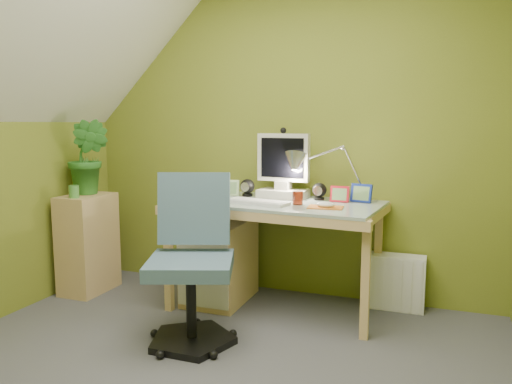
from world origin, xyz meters
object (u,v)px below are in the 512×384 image
(side_ledge, at_px, (88,243))
(task_chair, at_px, (190,262))
(desk, at_px, (275,255))
(desk_lamp, at_px, (346,161))
(potted_plant, at_px, (88,157))
(radiator, at_px, (397,282))
(monitor, at_px, (283,163))

(side_ledge, distance_m, task_chair, 1.31)
(side_ledge, bearing_deg, task_chair, -25.39)
(desk, height_order, desk_lamp, desk_lamp)
(desk_lamp, bearing_deg, potted_plant, -172.04)
(desk_lamp, distance_m, radiator, 0.92)
(potted_plant, distance_m, task_chair, 1.43)
(potted_plant, bearing_deg, desk_lamp, 8.90)
(desk, xyz_separation_m, desk_lamp, (0.45, 0.18, 0.66))
(potted_plant, bearing_deg, radiator, 9.75)
(potted_plant, bearing_deg, task_chair, -27.34)
(desk, relative_size, potted_plant, 2.49)
(desk, bearing_deg, potted_plant, -169.98)
(task_chair, distance_m, radiator, 1.50)
(monitor, distance_m, radiator, 1.15)
(desk_lamp, height_order, task_chair, desk_lamp)
(desk, height_order, side_ledge, desk)
(potted_plant, xyz_separation_m, radiator, (2.26, 0.39, -0.85))
(desk, relative_size, side_ledge, 1.88)
(desk_lamp, bearing_deg, side_ledge, -170.58)
(desk_lamp, xyz_separation_m, potted_plant, (-1.91, -0.30, 0.00))
(desk_lamp, distance_m, task_chair, 1.28)
(desk_lamp, bearing_deg, task_chair, -129.69)
(monitor, xyz_separation_m, radiator, (0.81, 0.09, -0.82))
(monitor, xyz_separation_m, potted_plant, (-1.46, -0.30, 0.03))
(radiator, bearing_deg, task_chair, -137.08)
(desk_lamp, height_order, side_ledge, desk_lamp)
(radiator, bearing_deg, side_ledge, -168.74)
(desk, height_order, radiator, desk)
(side_ledge, bearing_deg, monitor, 13.46)
(desk, distance_m, side_ledge, 1.47)
(desk_lamp, relative_size, radiator, 1.45)
(monitor, relative_size, potted_plant, 0.87)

